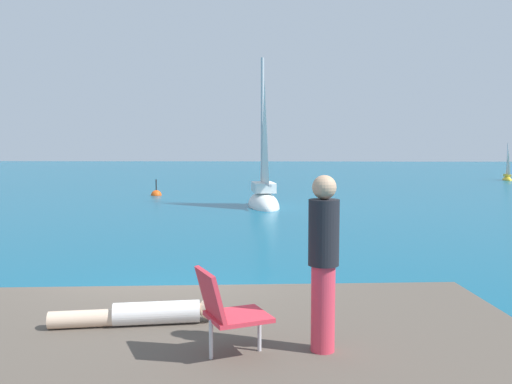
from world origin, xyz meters
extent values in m
plane|color=#0F5675|center=(0.00, 0.00, 0.00)|extent=(160.00, 160.00, 0.00)
cube|color=brown|center=(0.69, -3.03, 0.38)|extent=(7.64, 4.24, 0.76)
cube|color=brown|center=(-1.78, -1.45, 0.00)|extent=(1.51, 1.56, 0.97)
cube|color=brown|center=(1.57, -1.50, 0.00)|extent=(1.63, 1.75, 0.91)
ellipsoid|color=white|center=(1.20, 14.96, 0.00)|extent=(1.85, 3.84, 1.26)
cube|color=white|center=(1.20, 14.96, 0.84)|extent=(1.14, 1.73, 0.41)
cylinder|color=#B7B7BC|center=(1.14, 15.30, 3.51)|extent=(0.14, 0.14, 5.75)
cylinder|color=#B2B2B7|center=(1.33, 14.16, 1.03)|extent=(0.48, 2.29, 0.11)
pyramid|color=white|center=(1.25, 14.66, 3.28)|extent=(0.37, 1.83, 4.37)
ellipsoid|color=yellow|center=(19.20, 33.28, 0.00)|extent=(0.77, 1.67, 0.55)
cube|color=yellow|center=(19.20, 33.28, 0.37)|extent=(0.48, 0.75, 0.18)
cylinder|color=#B7B7BC|center=(19.22, 33.43, 1.54)|extent=(0.06, 0.06, 2.52)
cylinder|color=#B2B2B7|center=(19.15, 32.93, 0.45)|extent=(0.19, 1.00, 0.05)
pyramid|color=silver|center=(19.18, 33.15, 1.44)|extent=(0.14, 0.80, 1.92)
cylinder|color=white|center=(0.48, -2.82, 0.88)|extent=(0.93, 0.40, 0.24)
cylinder|color=beige|center=(-0.26, -2.95, 0.85)|extent=(0.72, 0.30, 0.18)
sphere|color=beige|center=(1.02, -2.72, 0.90)|extent=(0.22, 0.22, 0.22)
cylinder|color=#DB384C|center=(2.17, -3.51, 1.16)|extent=(0.22, 0.22, 0.80)
cylinder|color=black|center=(2.17, -3.51, 1.86)|extent=(0.28, 0.28, 0.60)
sphere|color=tan|center=(2.17, -3.51, 2.27)|extent=(0.22, 0.22, 0.22)
cube|color=#E03342|center=(1.40, -3.62, 1.11)|extent=(0.68, 0.66, 0.04)
cube|color=#E03342|center=(1.16, -3.73, 1.34)|extent=(0.34, 0.50, 0.45)
cylinder|color=silver|center=(1.59, -3.53, 0.94)|extent=(0.04, 0.04, 0.35)
cylinder|color=silver|center=(1.16, -3.73, 0.94)|extent=(0.04, 0.04, 0.35)
sphere|color=#EA5114|center=(-4.56, 19.92, 0.00)|extent=(0.56, 0.56, 0.56)
cylinder|color=black|center=(-4.56, 19.92, 0.55)|extent=(0.06, 0.06, 0.60)
camera|label=1|loc=(1.73, -8.39, 2.65)|focal=38.20mm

